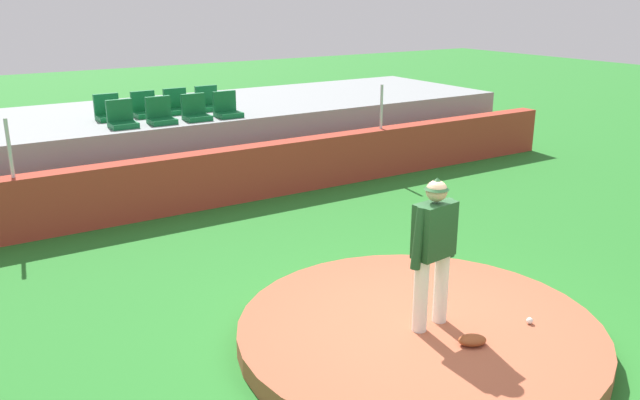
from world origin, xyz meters
TOP-DOWN VIEW (x-y plane):
  - ground_plane at (0.00, 0.00)m, footprint 60.00×60.00m
  - pitchers_mound at (0.00, 0.00)m, footprint 4.06×4.06m
  - pitcher at (0.06, -0.09)m, footprint 0.68×0.30m
  - baseball at (1.03, -0.67)m, footprint 0.07×0.07m
  - fielding_glove at (0.15, -0.65)m, footprint 0.36×0.31m
  - brick_barrier at (0.00, 5.88)m, footprint 17.18×0.40m
  - fence_post_left at (-3.19, 5.88)m, footprint 0.06×0.06m
  - fence_post_right at (3.97, 5.88)m, footprint 0.06×0.06m
  - bleacher_platform at (0.00, 8.66)m, footprint 16.22×4.05m
  - stadium_chair_0 at (-1.08, 7.18)m, footprint 0.48×0.44m
  - stadium_chair_1 at (-0.34, 7.16)m, footprint 0.48×0.44m
  - stadium_chair_2 at (0.36, 7.14)m, footprint 0.48×0.44m
  - stadium_chair_3 at (1.03, 7.13)m, footprint 0.48×0.44m
  - stadium_chair_4 at (-1.08, 8.05)m, footprint 0.48×0.44m
  - stadium_chair_5 at (-0.35, 8.03)m, footprint 0.48×0.44m
  - stadium_chair_6 at (0.34, 8.07)m, footprint 0.48×0.44m
  - stadium_chair_7 at (1.04, 8.08)m, footprint 0.48×0.44m

SIDE VIEW (x-z plane):
  - ground_plane at x=0.00m, z-range 0.00..0.00m
  - pitchers_mound at x=0.00m, z-range 0.00..0.22m
  - baseball at x=1.03m, z-range 0.22..0.30m
  - fielding_glove at x=0.15m, z-range 0.22..0.33m
  - brick_barrier at x=0.00m, z-range 0.00..1.02m
  - bleacher_platform at x=0.00m, z-range 0.00..1.37m
  - pitcher at x=0.06m, z-range 0.36..2.06m
  - fence_post_left at x=-3.19m, z-range 1.02..1.94m
  - fence_post_right at x=3.97m, z-range 1.02..1.94m
  - stadium_chair_0 at x=-1.08m, z-range 1.28..1.78m
  - stadium_chair_1 at x=-0.34m, z-range 1.28..1.78m
  - stadium_chair_2 at x=0.36m, z-range 1.28..1.78m
  - stadium_chair_3 at x=1.03m, z-range 1.28..1.78m
  - stadium_chair_4 at x=-1.08m, z-range 1.28..1.78m
  - stadium_chair_5 at x=-0.35m, z-range 1.28..1.78m
  - stadium_chair_6 at x=0.34m, z-range 1.28..1.78m
  - stadium_chair_7 at x=1.04m, z-range 1.28..1.78m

